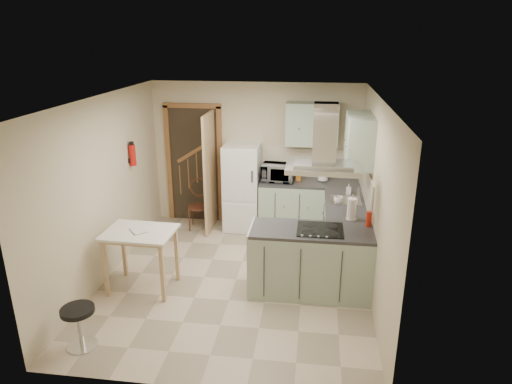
# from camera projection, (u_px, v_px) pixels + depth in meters

# --- Properties ---
(floor) EXTENTS (4.20, 4.20, 0.00)m
(floor) POSITION_uv_depth(u_px,v_px,m) (236.00, 279.00, 6.38)
(floor) COLOR #C6B49A
(floor) RESTS_ON ground
(ceiling) EXTENTS (4.20, 4.20, 0.00)m
(ceiling) POSITION_uv_depth(u_px,v_px,m) (233.00, 99.00, 5.56)
(ceiling) COLOR silver
(ceiling) RESTS_ON back_wall
(back_wall) EXTENTS (3.60, 0.00, 3.60)m
(back_wall) POSITION_uv_depth(u_px,v_px,m) (256.00, 155.00, 7.93)
(back_wall) COLOR beige
(back_wall) RESTS_ON floor
(left_wall) EXTENTS (0.00, 4.20, 4.20)m
(left_wall) POSITION_uv_depth(u_px,v_px,m) (104.00, 189.00, 6.19)
(left_wall) COLOR beige
(left_wall) RESTS_ON floor
(right_wall) EXTENTS (0.00, 4.20, 4.20)m
(right_wall) POSITION_uv_depth(u_px,v_px,m) (375.00, 202.00, 5.75)
(right_wall) COLOR beige
(right_wall) RESTS_ON floor
(doorway) EXTENTS (1.10, 0.12, 2.10)m
(doorway) POSITION_uv_depth(u_px,v_px,m) (194.00, 164.00, 8.11)
(doorway) COLOR brown
(doorway) RESTS_ON floor
(fridge) EXTENTS (0.60, 0.60, 1.50)m
(fridge) POSITION_uv_depth(u_px,v_px,m) (242.00, 187.00, 7.84)
(fridge) COLOR white
(fridge) RESTS_ON floor
(counter_back) EXTENTS (1.08, 0.60, 0.90)m
(counter_back) POSITION_uv_depth(u_px,v_px,m) (292.00, 206.00, 7.84)
(counter_back) COLOR #9EB2A0
(counter_back) RESTS_ON floor
(counter_right) EXTENTS (0.60, 1.95, 0.90)m
(counter_right) POSITION_uv_depth(u_px,v_px,m) (343.00, 224.00, 7.10)
(counter_right) COLOR #9EB2A0
(counter_right) RESTS_ON floor
(splashback) EXTENTS (1.68, 0.02, 0.50)m
(splashback) POSITION_uv_depth(u_px,v_px,m) (311.00, 163.00, 7.84)
(splashback) COLOR beige
(splashback) RESTS_ON counter_back
(wall_cabinet_back) EXTENTS (0.85, 0.35, 0.70)m
(wall_cabinet_back) POSITION_uv_depth(u_px,v_px,m) (312.00, 124.00, 7.46)
(wall_cabinet_back) COLOR #9EB2A0
(wall_cabinet_back) RESTS_ON back_wall
(wall_cabinet_right) EXTENTS (0.35, 0.90, 0.70)m
(wall_cabinet_right) POSITION_uv_depth(u_px,v_px,m) (359.00, 140.00, 6.37)
(wall_cabinet_right) COLOR #9EB2A0
(wall_cabinet_right) RESTS_ON right_wall
(peninsula) EXTENTS (1.55, 0.65, 0.90)m
(peninsula) POSITION_uv_depth(u_px,v_px,m) (311.00, 261.00, 5.94)
(peninsula) COLOR #9EB2A0
(peninsula) RESTS_ON floor
(hob) EXTENTS (0.58, 0.50, 0.01)m
(hob) POSITION_uv_depth(u_px,v_px,m) (320.00, 229.00, 5.77)
(hob) COLOR black
(hob) RESTS_ON peninsula
(extractor_hood) EXTENTS (0.90, 0.55, 0.10)m
(extractor_hood) POSITION_uv_depth(u_px,v_px,m) (323.00, 168.00, 5.51)
(extractor_hood) COLOR silver
(extractor_hood) RESTS_ON ceiling
(sink) EXTENTS (0.45, 0.40, 0.01)m
(sink) POSITION_uv_depth(u_px,v_px,m) (345.00, 200.00, 6.79)
(sink) COLOR silver
(sink) RESTS_ON counter_right
(fire_extinguisher) EXTENTS (0.10, 0.10, 0.32)m
(fire_extinguisher) POSITION_uv_depth(u_px,v_px,m) (132.00, 155.00, 6.95)
(fire_extinguisher) COLOR #B2140F
(fire_extinguisher) RESTS_ON left_wall
(drop_leaf_table) EXTENTS (0.91, 0.70, 0.83)m
(drop_leaf_table) POSITION_uv_depth(u_px,v_px,m) (142.00, 260.00, 6.03)
(drop_leaf_table) COLOR tan
(drop_leaf_table) RESTS_ON floor
(bentwood_chair) EXTENTS (0.38, 0.38, 0.80)m
(bentwood_chair) POSITION_uv_depth(u_px,v_px,m) (199.00, 207.00, 7.93)
(bentwood_chair) COLOR #481E18
(bentwood_chair) RESTS_ON floor
(stool) EXTENTS (0.42, 0.42, 0.48)m
(stool) POSITION_uv_depth(u_px,v_px,m) (80.00, 327.00, 4.94)
(stool) COLOR black
(stool) RESTS_ON floor
(microwave) EXTENTS (0.55, 0.39, 0.29)m
(microwave) POSITION_uv_depth(u_px,v_px,m) (278.00, 173.00, 7.65)
(microwave) COLOR black
(microwave) RESTS_ON counter_back
(kettle) EXTENTS (0.20, 0.20, 0.25)m
(kettle) POSITION_uv_depth(u_px,v_px,m) (323.00, 174.00, 7.65)
(kettle) COLOR white
(kettle) RESTS_ON counter_back
(cereal_box) EXTENTS (0.08, 0.19, 0.29)m
(cereal_box) POSITION_uv_depth(u_px,v_px,m) (299.00, 171.00, 7.72)
(cereal_box) COLOR orange
(cereal_box) RESTS_ON counter_back
(soap_bottle) EXTENTS (0.08, 0.08, 0.16)m
(soap_bottle) POSITION_uv_depth(u_px,v_px,m) (349.00, 189.00, 7.03)
(soap_bottle) COLOR silver
(soap_bottle) RESTS_ON counter_right
(paper_towel) EXTENTS (0.14, 0.14, 0.31)m
(paper_towel) POSITION_uv_depth(u_px,v_px,m) (352.00, 209.00, 6.06)
(paper_towel) COLOR white
(paper_towel) RESTS_ON counter_right
(cup) EXTENTS (0.18, 0.18, 0.11)m
(cup) POSITION_uv_depth(u_px,v_px,m) (338.00, 200.00, 6.64)
(cup) COLOR silver
(cup) RESTS_ON counter_right
(red_bottle) EXTENTS (0.09, 0.09, 0.20)m
(red_bottle) POSITION_uv_depth(u_px,v_px,m) (369.00, 219.00, 5.85)
(red_bottle) COLOR red
(red_bottle) RESTS_ON peninsula
(book) EXTENTS (0.29, 0.30, 0.11)m
(book) POSITION_uv_depth(u_px,v_px,m) (132.00, 229.00, 5.84)
(book) COLOR maroon
(book) RESTS_ON drop_leaf_table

